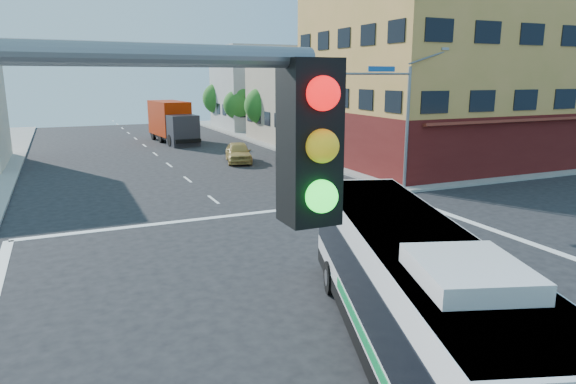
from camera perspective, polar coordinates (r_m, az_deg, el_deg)
name	(u,v)px	position (r m, az deg, el deg)	size (l,w,h in m)	color
ground	(328,290)	(16.28, 4.51, -10.77)	(120.00, 120.00, 0.00)	black
sidewalk_ne	(448,131)	(64.29, 17.37, 6.48)	(50.00, 50.00, 0.15)	gray
corner_building_ne	(446,84)	(41.65, 17.15, 11.40)	(18.10, 15.44, 14.00)	#CD9049
building_east_near	(318,96)	(52.95, 3.32, 10.62)	(12.06, 10.06, 9.00)	tan
building_east_far	(267,88)	(65.69, -2.37, 11.48)	(12.06, 10.06, 10.00)	#A4A49F
signal_mast_ne	(384,104)	(28.79, 10.67, 9.55)	(7.91, 1.13, 8.07)	slate
street_tree_a	(297,110)	(45.33, 1.06, 9.11)	(3.60, 3.60, 5.53)	#3D2616
street_tree_b	(264,104)	(52.67, -2.67, 9.79)	(3.80, 3.80, 5.79)	#3D2616
street_tree_c	(239,103)	(60.20, -5.47, 9.84)	(3.40, 3.40, 5.29)	#3D2616
street_tree_d	(219,97)	(67.81, -7.67, 10.47)	(4.00, 4.00, 6.03)	#3D2616
transit_bus	(409,290)	(12.30, 13.32, -10.55)	(6.15, 11.87, 3.46)	black
box_truck	(173,123)	(52.58, -12.70, 7.52)	(3.42, 9.13, 4.02)	#27272C
parked_car	(238,152)	(39.60, -5.54, 4.42)	(1.82, 4.52, 1.54)	#BA9746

